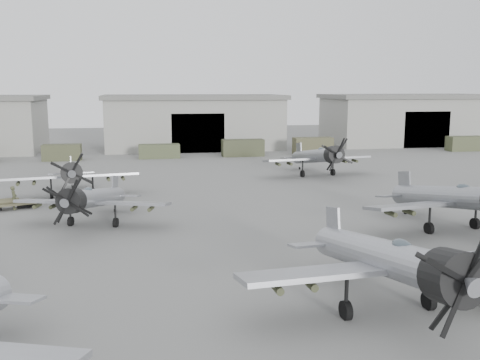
# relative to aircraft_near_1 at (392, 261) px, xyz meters

# --- Properties ---
(ground) EXTENTS (220.00, 220.00, 0.00)m
(ground) POSITION_rel_aircraft_near_1_xyz_m (-2.12, 5.41, -2.50)
(ground) COLOR slate
(ground) RESTS_ON ground
(hangar_center) EXTENTS (29.00, 14.80, 8.70)m
(hangar_center) POSITION_rel_aircraft_near_1_xyz_m (-2.12, 67.37, 1.87)
(hangar_center) COLOR gray
(hangar_center) RESTS_ON ground
(hangar_right) EXTENTS (29.00, 14.80, 8.70)m
(hangar_right) POSITION_rel_aircraft_near_1_xyz_m (35.88, 67.37, 1.87)
(hangar_right) COLOR gray
(hangar_right) RESTS_ON ground
(support_truck_2) EXTENTS (5.13, 2.20, 2.21)m
(support_truck_2) POSITION_rel_aircraft_near_1_xyz_m (-21.50, 55.41, -1.39)
(support_truck_2) COLOR #40432C
(support_truck_2) RESTS_ON ground
(support_truck_3) EXTENTS (5.78, 2.20, 1.97)m
(support_truck_3) POSITION_rel_aircraft_near_1_xyz_m (-8.24, 55.41, -1.52)
(support_truck_3) COLOR #444B31
(support_truck_3) RESTS_ON ground
(support_truck_4) EXTENTS (6.08, 2.20, 2.43)m
(support_truck_4) POSITION_rel_aircraft_near_1_xyz_m (3.86, 55.41, -1.28)
(support_truck_4) COLOR #3B3E29
(support_truck_4) RESTS_ON ground
(support_truck_5) EXTENTS (5.85, 2.20, 2.55)m
(support_truck_5) POSITION_rel_aircraft_near_1_xyz_m (14.54, 55.41, -1.22)
(support_truck_5) COLOR #47462E
(support_truck_5) RESTS_ON ground
(support_truck_7) EXTENTS (5.72, 2.20, 2.31)m
(support_truck_7) POSITION_rel_aircraft_near_1_xyz_m (39.67, 55.41, -1.35)
(support_truck_7) COLOR #43482F
(support_truck_7) RESTS_ON ground
(aircraft_near_1) EXTENTS (13.78, 12.40, 5.50)m
(aircraft_near_1) POSITION_rel_aircraft_near_1_xyz_m (0.00, 0.00, 0.00)
(aircraft_near_1) COLOR #9B9DA3
(aircraft_near_1) RESTS_ON ground
(aircraft_mid_1) EXTENTS (11.29, 10.16, 4.51)m
(aircraft_mid_1) POSITION_rel_aircraft_near_1_xyz_m (-14.35, 18.13, -0.45)
(aircraft_mid_1) COLOR gray
(aircraft_mid_1) RESTS_ON ground
(aircraft_mid_2) EXTENTS (13.21, 11.89, 5.24)m
(aircraft_mid_2) POSITION_rel_aircraft_near_1_xyz_m (10.73, 12.17, -0.12)
(aircraft_mid_2) COLOR gray
(aircraft_mid_2) RESTS_ON ground
(aircraft_far_0) EXTENTS (12.20, 10.98, 4.85)m
(aircraft_far_0) POSITION_rel_aircraft_near_1_xyz_m (-17.04, 29.22, -0.30)
(aircraft_far_0) COLOR gray
(aircraft_far_0) RESTS_ON ground
(aircraft_far_1) EXTENTS (12.62, 11.36, 5.02)m
(aircraft_far_1) POSITION_rel_aircraft_near_1_xyz_m (8.95, 36.31, -0.22)
(aircraft_far_1) COLOR gray
(aircraft_far_1) RESTS_ON ground
(ground_crew) EXTENTS (0.53, 0.76, 1.98)m
(ground_crew) POSITION_rel_aircraft_near_1_xyz_m (-21.17, 24.97, -1.51)
(ground_crew) COLOR #43462E
(ground_crew) RESTS_ON ground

